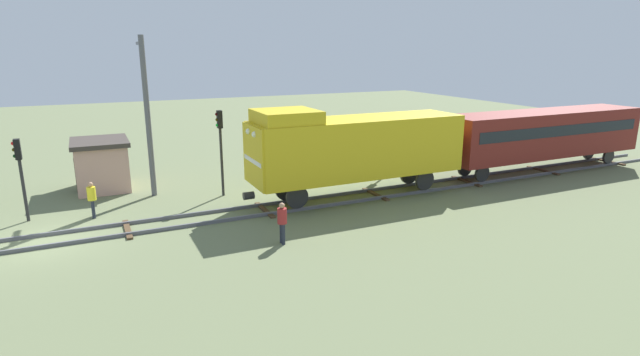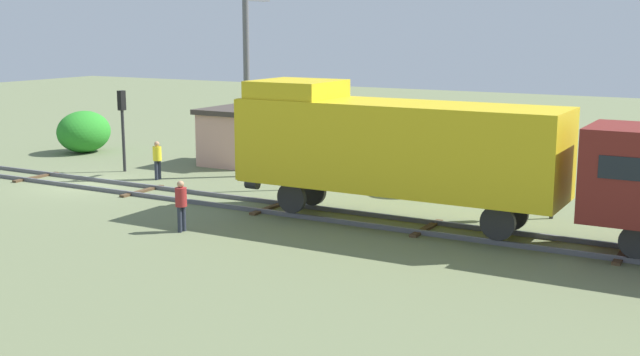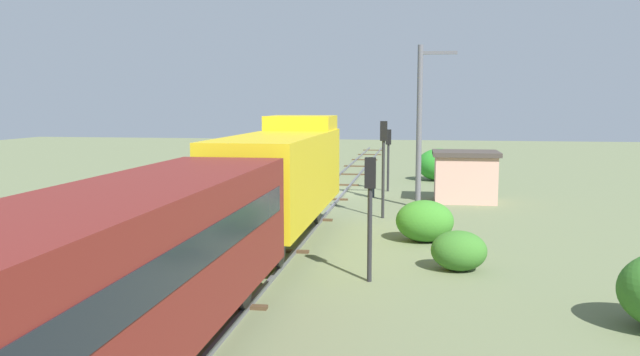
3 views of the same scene
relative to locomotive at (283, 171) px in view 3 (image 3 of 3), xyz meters
name	(u,v)px [view 3 (image 3 of 3)]	position (x,y,z in m)	size (l,w,h in m)	color
ground_plane	(334,192)	(0.00, -14.10, -2.77)	(111.11, 111.11, 0.00)	#66704C
railway_track	(334,191)	(0.00, -14.10, -2.70)	(2.40, 74.07, 0.16)	#595960
locomotive	(283,171)	(0.00, 0.00, 0.00)	(2.90, 11.60, 4.60)	gold
passenger_car_leading	(109,272)	(0.00, 13.34, -0.25)	(2.84, 14.00, 3.66)	maroon
traffic_signal_near	(388,148)	(-3.20, -14.96, -0.16)	(0.32, 0.34, 3.74)	#262628
traffic_signal_mid	(383,151)	(-3.40, -5.98, 0.33)	(0.32, 0.34, 4.49)	#262628
traffic_signal_far	(370,195)	(-3.60, 4.53, -0.18)	(0.32, 0.34, 3.71)	#262628
worker_near_track	(371,180)	(-2.40, -12.26, -1.78)	(0.38, 0.38, 1.70)	#262B38
worker_by_signal	(222,194)	(4.20, -5.55, -1.78)	(0.38, 0.38, 1.70)	#262B38
catenary_mast	(420,122)	(-5.06, -9.26, 1.57)	(1.94, 0.28, 8.18)	#595960
relay_hut	(465,176)	(-7.50, -11.61, -1.38)	(3.50, 2.90, 2.74)	#D19E8C
bush_near	(425,221)	(-5.27, -1.21, -1.97)	(2.21, 1.81, 1.61)	#377C26
bush_mid	(459,251)	(-6.30, 2.87, -2.13)	(1.76, 1.44, 1.28)	#367026
bush_far	(439,165)	(-6.44, -20.79, -1.67)	(3.05, 2.49, 2.22)	#288626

